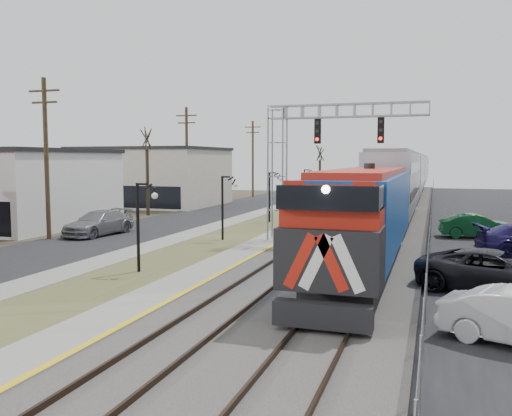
% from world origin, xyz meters
% --- Properties ---
extents(street_west, '(7.00, 120.00, 0.04)m').
position_xyz_m(street_west, '(-11.50, 35.00, 0.02)').
color(street_west, black).
rests_on(street_west, ground).
extents(sidewalk, '(2.00, 120.00, 0.08)m').
position_xyz_m(sidewalk, '(-7.00, 35.00, 0.04)').
color(sidewalk, gray).
rests_on(sidewalk, ground).
extents(grass_median, '(4.00, 120.00, 0.06)m').
position_xyz_m(grass_median, '(-4.00, 35.00, 0.03)').
color(grass_median, '#4A532C').
rests_on(grass_median, ground).
extents(platform, '(2.00, 120.00, 0.24)m').
position_xyz_m(platform, '(-1.00, 35.00, 0.12)').
color(platform, gray).
rests_on(platform, ground).
extents(ballast_bed, '(8.00, 120.00, 0.20)m').
position_xyz_m(ballast_bed, '(4.00, 35.00, 0.10)').
color(ballast_bed, '#595651').
rests_on(ballast_bed, ground).
extents(platform_edge, '(0.24, 120.00, 0.01)m').
position_xyz_m(platform_edge, '(-0.12, 35.00, 0.24)').
color(platform_edge, gold).
rests_on(platform_edge, platform).
extents(track_near, '(1.58, 120.00, 0.15)m').
position_xyz_m(track_near, '(2.00, 35.00, 0.28)').
color(track_near, '#2D2119').
rests_on(track_near, ballast_bed).
extents(track_far, '(1.58, 120.00, 0.15)m').
position_xyz_m(track_far, '(5.50, 35.00, 0.28)').
color(track_far, '#2D2119').
rests_on(track_far, ballast_bed).
extents(train, '(3.00, 108.65, 5.33)m').
position_xyz_m(train, '(5.50, 67.64, 2.94)').
color(train, '#144BA6').
rests_on(train, ground).
extents(signal_gantry, '(9.00, 1.07, 8.15)m').
position_xyz_m(signal_gantry, '(1.22, 27.99, 5.59)').
color(signal_gantry, gray).
rests_on(signal_gantry, ground).
extents(lampposts, '(0.14, 62.14, 4.00)m').
position_xyz_m(lampposts, '(-4.00, 18.29, 2.00)').
color(lampposts, black).
rests_on(lampposts, ground).
extents(utility_poles, '(0.28, 80.28, 10.00)m').
position_xyz_m(utility_poles, '(-14.50, 25.00, 5.00)').
color(utility_poles, '#4C3823').
rests_on(utility_poles, ground).
extents(fence, '(0.04, 120.00, 1.60)m').
position_xyz_m(fence, '(8.20, 35.00, 0.80)').
color(fence, gray).
rests_on(fence, ground).
extents(bare_trees, '(12.30, 42.30, 5.95)m').
position_xyz_m(bare_trees, '(-12.66, 38.91, 2.70)').
color(bare_trees, '#382D23').
rests_on(bare_trees, ground).
extents(car_lot_c, '(6.15, 3.78, 1.59)m').
position_xyz_m(car_lot_c, '(10.63, 18.98, 0.80)').
color(car_lot_c, black).
rests_on(car_lot_c, ground).
extents(car_lot_f, '(4.72, 2.10, 1.51)m').
position_xyz_m(car_lot_f, '(11.01, 33.97, 0.75)').
color(car_lot_f, '#0D4421').
rests_on(car_lot_f, ground).
extents(car_street_b, '(2.82, 5.72, 1.60)m').
position_xyz_m(car_street_b, '(-12.61, 27.56, 0.80)').
color(car_street_b, slate).
rests_on(car_street_b, ground).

